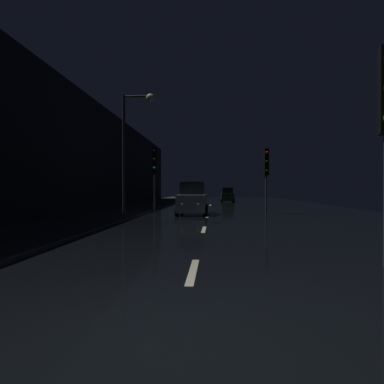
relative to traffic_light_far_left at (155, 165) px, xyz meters
name	(u,v)px	position (x,y,z in m)	size (l,w,h in m)	color
ground	(209,209)	(4.08, 3.32, -3.55)	(25.16, 84.00, 0.02)	black
sidewalk_left	(135,208)	(-2.30, 3.32, -3.47)	(4.40, 84.00, 0.15)	#28282B
building_facade_left	(90,156)	(-4.90, -0.18, 0.70)	(0.80, 63.00, 8.48)	black
lane_centerline	(207,218)	(4.08, -5.16, -3.53)	(0.16, 30.71, 0.01)	beige
traffic_light_far_left	(155,165)	(0.00, 0.00, 0.00)	(0.36, 0.48, 4.87)	#38383A
traffic_light_far_right	(266,167)	(8.16, -1.15, -0.25)	(0.37, 0.48, 4.57)	#38383A
streetlamp_overhead	(133,136)	(0.28, -7.84, 0.92)	(1.70, 0.44, 6.65)	#2D2D30
car_approaching_headlights	(192,200)	(3.04, -2.54, -2.54)	(2.00, 4.33, 2.18)	#A5A8AD
car_distant_taillights	(227,195)	(6.23, 19.44, -2.66)	(1.76, 3.81, 1.92)	#0F3819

